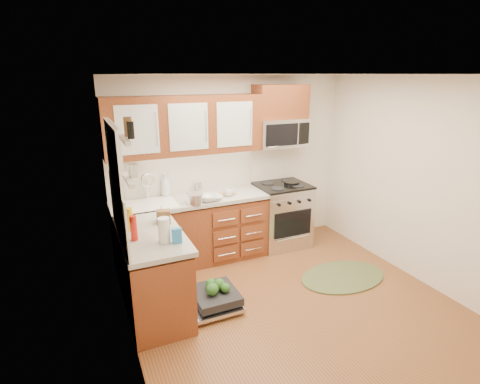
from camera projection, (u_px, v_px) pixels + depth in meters
name	position (u px, v px, depth m)	size (l,w,h in m)	color
floor	(292.00, 303.00, 4.28)	(3.50, 3.50, 0.00)	brown
ceiling	(303.00, 74.00, 3.53)	(3.50, 3.50, 0.00)	white
wall_back	(232.00, 165.00, 5.43)	(3.50, 0.04, 2.50)	white
wall_front	(445.00, 280.00, 2.38)	(3.50, 0.04, 2.50)	white
wall_left	(124.00, 226.00, 3.22)	(0.04, 3.50, 2.50)	white
wall_right	(418.00, 181.00, 4.59)	(0.04, 3.50, 2.50)	white
base_cabinet_back	(192.00, 233.00, 5.13)	(2.05, 0.60, 0.85)	#5C2014
base_cabinet_left	(153.00, 275.00, 4.05)	(0.60, 1.25, 0.85)	#5C2014
countertop_back	(191.00, 200.00, 4.98)	(2.07, 0.64, 0.05)	#A4A096
countertop_left	(151.00, 235.00, 3.91)	(0.64, 1.27, 0.05)	#A4A096
backsplash_back	(184.00, 173.00, 5.15)	(2.05, 0.02, 0.57)	beige
backsplash_left	(118.00, 211.00, 3.70)	(0.02, 1.25, 0.57)	beige
upper_cabinets	(185.00, 125.00, 4.81)	(2.05, 0.35, 0.75)	#5C2014
cabinet_over_mw	(280.00, 102.00, 5.28)	(0.76, 0.35, 0.47)	#5C2014
range	(282.00, 215.00, 5.65)	(0.76, 0.64, 0.95)	silver
microwave	(280.00, 133.00, 5.39)	(0.76, 0.38, 0.40)	silver
sink	(152.00, 213.00, 4.79)	(0.62, 0.50, 0.26)	white
dishwasher	(212.00, 299.00, 4.18)	(0.70, 0.60, 0.20)	silver
window	(115.00, 178.00, 3.58)	(0.03, 1.05, 1.05)	white
window_blind	(115.00, 144.00, 3.49)	(0.02, 0.96, 0.40)	white
shelf_upper	(124.00, 140.00, 2.69)	(0.04, 0.40, 0.03)	white
shelf_lower	(128.00, 180.00, 2.78)	(0.04, 0.40, 0.03)	white
rug	(343.00, 277.00, 4.82)	(1.17, 0.76, 0.02)	#586238
skillet	(291.00, 183.00, 5.52)	(0.22, 0.22, 0.04)	black
stock_pot	(194.00, 198.00, 4.76)	(0.22, 0.22, 0.13)	silver
cutting_board	(226.00, 194.00, 5.14)	(0.25, 0.16, 0.02)	tan
canister	(199.00, 188.00, 5.21)	(0.09, 0.09, 0.14)	silver
paper_towel_roll	(164.00, 230.00, 3.64)	(0.12, 0.12, 0.25)	white
mustard_bottle	(130.00, 219.00, 3.92)	(0.08, 0.08, 0.25)	yellow
red_bottle	(134.00, 228.00, 3.68)	(0.07, 0.07, 0.26)	red
wooden_box	(164.00, 217.00, 4.13)	(0.15, 0.11, 0.15)	brown
blue_carton	(177.00, 236.00, 3.64)	(0.10, 0.06, 0.15)	#2A7AC4
bowl_a	(213.00, 198.00, 4.90)	(0.24, 0.24, 0.06)	#999999
bowl_b	(207.00, 198.00, 4.86)	(0.26, 0.26, 0.08)	#999999
cup	(229.00, 192.00, 5.06)	(0.14, 0.14, 0.11)	#999999
soap_bottle_a	(165.00, 185.00, 5.03)	(0.12, 0.12, 0.32)	#999999
soap_bottle_b	(162.00, 213.00, 4.19)	(0.08, 0.08, 0.18)	#999999
soap_bottle_c	(126.00, 214.00, 4.21)	(0.12, 0.12, 0.15)	#999999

